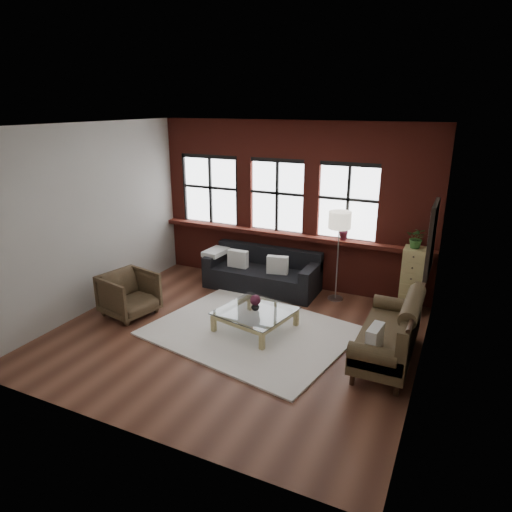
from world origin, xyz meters
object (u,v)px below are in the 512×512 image
at_px(coffee_table, 255,320).
at_px(vase, 255,306).
at_px(armchair, 129,294).
at_px(floor_lamp, 338,253).
at_px(vintage_settee, 388,328).
at_px(dark_sofa, 262,270).
at_px(drawer_chest, 412,280).

height_order(coffee_table, vase, vase).
relative_size(armchair, floor_lamp, 0.45).
relative_size(vintage_settee, floor_lamp, 1.02).
relative_size(coffee_table, floor_lamp, 0.59).
bearing_deg(dark_sofa, armchair, -128.45).
bearing_deg(floor_lamp, dark_sofa, -174.87).
height_order(armchair, vase, armchair).
bearing_deg(vintage_settee, drawer_chest, 87.17).
bearing_deg(vase, vintage_settee, -0.83).
relative_size(vase, floor_lamp, 0.08).
xyz_separation_m(dark_sofa, floor_lamp, (1.45, 0.13, 0.51)).
relative_size(coffee_table, vase, 7.63).
height_order(coffee_table, drawer_chest, drawer_chest).
bearing_deg(floor_lamp, armchair, -144.94).
distance_m(coffee_table, floor_lamp, 2.07).
relative_size(armchair, vase, 5.87).
distance_m(dark_sofa, vase, 1.72).
bearing_deg(armchair, coffee_table, -67.46).
relative_size(dark_sofa, vintage_settee, 1.19).
xyz_separation_m(vintage_settee, floor_lamp, (-1.23, 1.77, 0.42)).
height_order(vintage_settee, coffee_table, vintage_settee).
distance_m(vintage_settee, drawer_chest, 1.81).
bearing_deg(coffee_table, vintage_settee, -0.83).
xyz_separation_m(coffee_table, floor_lamp, (0.84, 1.74, 0.74)).
relative_size(dark_sofa, drawer_chest, 1.88).
height_order(vintage_settee, vase, vintage_settee).
bearing_deg(armchair, vase, -67.46).
bearing_deg(vintage_settee, vase, 179.17).
bearing_deg(coffee_table, vase, 90.00).
relative_size(vintage_settee, vase, 13.20).
distance_m(dark_sofa, vintage_settee, 3.14).
xyz_separation_m(vintage_settee, vase, (-2.07, 0.03, -0.08)).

